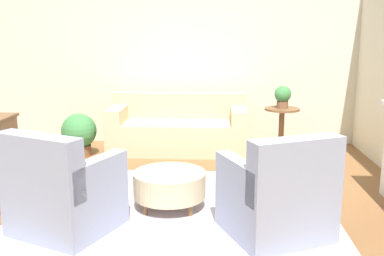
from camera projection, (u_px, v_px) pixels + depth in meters
The scene contains 10 objects.
ground_plane at pixel (175, 207), 4.79m from camera, with size 16.00×16.00×0.00m, color brown.
wall_back at pixel (190, 58), 7.36m from camera, with size 9.77×0.12×2.80m.
rug at pixel (175, 207), 4.78m from camera, with size 3.28×2.48×0.01m.
couch at pixel (178, 130), 6.98m from camera, with size 2.10×0.87×0.88m.
armchair_left at pixel (62, 194), 4.13m from camera, with size 1.09×1.08×0.97m.
armchair_right at pixel (279, 198), 4.03m from camera, with size 1.09×1.08×0.97m.
ottoman_table at pixel (170, 184), 4.73m from camera, with size 0.77×0.77×0.38m.
side_table at pixel (282, 123), 6.72m from camera, with size 0.52×0.52×0.72m.
potted_plant_on_side_table at pixel (283, 96), 6.63m from camera, with size 0.25×0.25×0.33m.
potted_plant_floor at pixel (79, 133), 6.71m from camera, with size 0.52×0.52×0.64m.
Camera 1 is at (0.41, -4.48, 1.85)m, focal length 42.00 mm.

